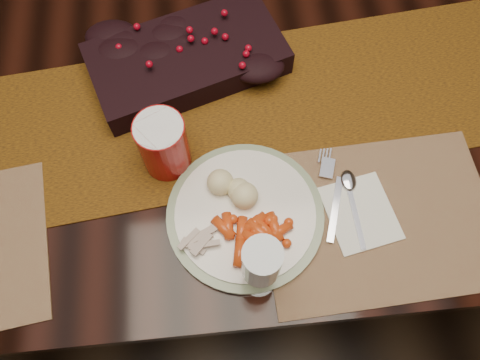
{
  "coord_description": "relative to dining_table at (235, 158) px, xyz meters",
  "views": [
    {
      "loc": [
        -0.04,
        -0.59,
        1.54
      ],
      "look_at": [
        -0.01,
        -0.26,
        0.8
      ],
      "focal_mm": 35.0,
      "sensor_mm": 36.0,
      "label": 1
    }
  ],
  "objects": [
    {
      "name": "floor",
      "position": [
        0.0,
        0.0,
        -0.38
      ],
      "size": [
        5.0,
        5.0,
        0.0
      ],
      "primitive_type": "plane",
      "color": "black",
      "rests_on": "ground"
    },
    {
      "name": "dinner_plate",
      "position": [
        -0.01,
        -0.31,
        0.39
      ],
      "size": [
        0.36,
        0.36,
        0.02
      ],
      "primitive_type": "cylinder",
      "rotation": [
        0.0,
        0.0,
        -0.37
      ],
      "color": "white",
      "rests_on": "placemat_main"
    },
    {
      "name": "centerpiece",
      "position": [
        -0.09,
        0.03,
        0.42
      ],
      "size": [
        0.42,
        0.3,
        0.08
      ],
      "primitive_type": null,
      "rotation": [
        0.0,
        0.0,
        0.32
      ],
      "color": "black",
      "rests_on": "table_runner"
    },
    {
      "name": "napkin",
      "position": [
        0.2,
        -0.32,
        0.38
      ],
      "size": [
        0.14,
        0.15,
        0.0
      ],
      "primitive_type": "cube",
      "rotation": [
        0.0,
        0.0,
        0.19
      ],
      "color": "white",
      "rests_on": "placemat_main"
    },
    {
      "name": "fork",
      "position": [
        0.15,
        -0.29,
        0.39
      ],
      "size": [
        0.07,
        0.16,
        0.0
      ],
      "primitive_type": null,
      "rotation": [
        0.0,
        0.0,
        -0.32
      ],
      "color": "silver",
      "rests_on": "napkin"
    },
    {
      "name": "dining_table",
      "position": [
        0.0,
        0.0,
        0.0
      ],
      "size": [
        1.8,
        1.0,
        0.75
      ],
      "primitive_type": "cube",
      "color": "black",
      "rests_on": "floor"
    },
    {
      "name": "spoon",
      "position": [
        0.19,
        -0.31,
        0.39
      ],
      "size": [
        0.03,
        0.14,
        0.0
      ],
      "primitive_type": null,
      "rotation": [
        0.0,
        0.0,
        0.03
      ],
      "color": "silver",
      "rests_on": "napkin"
    },
    {
      "name": "wine_glass",
      "position": [
        0.0,
        -0.42,
        0.46
      ],
      "size": [
        0.08,
        0.08,
        0.17
      ],
      "primitive_type": null,
      "rotation": [
        0.0,
        0.0,
        0.34
      ],
      "color": "#A3B5C1",
      "rests_on": "dining_table"
    },
    {
      "name": "baby_carrots",
      "position": [
        -0.0,
        -0.35,
        0.4
      ],
      "size": [
        0.12,
        0.1,
        0.02
      ],
      "primitive_type": null,
      "rotation": [
        0.0,
        0.0,
        0.06
      ],
      "color": "#CF4012",
      "rests_on": "dinner_plate"
    },
    {
      "name": "red_cup",
      "position": [
        -0.14,
        -0.18,
        0.44
      ],
      "size": [
        0.11,
        0.11,
        0.12
      ],
      "primitive_type": "cylinder",
      "rotation": [
        0.0,
        0.0,
        0.33
      ],
      "color": "#990F0E",
      "rests_on": "placemat_main"
    },
    {
      "name": "mashed_potatoes",
      "position": [
        -0.03,
        -0.27,
        0.42
      ],
      "size": [
        0.1,
        0.09,
        0.05
      ],
      "primitive_type": null,
      "rotation": [
        0.0,
        0.0,
        -0.13
      ],
      "color": "#F2DB96",
      "rests_on": "dinner_plate"
    },
    {
      "name": "placemat_main",
      "position": [
        0.23,
        -0.33,
        0.38
      ],
      "size": [
        0.42,
        0.32,
        0.0
      ],
      "primitive_type": "cube",
      "rotation": [
        0.0,
        0.0,
        0.04
      ],
      "color": "#9C6A4B",
      "rests_on": "dining_table"
    },
    {
      "name": "turkey_shreds",
      "position": [
        -0.1,
        -0.35,
        0.4
      ],
      "size": [
        0.08,
        0.07,
        0.02
      ],
      "primitive_type": null,
      "rotation": [
        0.0,
        0.0,
        0.19
      ],
      "color": "tan",
      "rests_on": "dinner_plate"
    },
    {
      "name": "table_runner",
      "position": [
        0.05,
        -0.08,
        0.38
      ],
      "size": [
        1.71,
        0.52,
        0.0
      ],
      "primitive_type": "cube",
      "rotation": [
        0.0,
        0.0,
        0.1
      ],
      "color": "#311805",
      "rests_on": "dining_table"
    }
  ]
}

